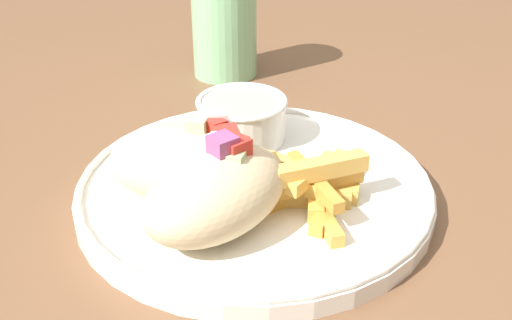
% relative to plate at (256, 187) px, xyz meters
% --- Properties ---
extents(table, '(1.47, 1.47, 0.75)m').
position_rel_plate_xyz_m(table, '(-0.00, 0.06, -0.07)').
color(table, brown).
rests_on(table, ground_plane).
extents(plate, '(0.28, 0.28, 0.02)m').
position_rel_plate_xyz_m(plate, '(0.00, 0.00, 0.00)').
color(plate, white).
rests_on(plate, table).
extents(pita_sandwich_near, '(0.14, 0.12, 0.06)m').
position_rel_plate_xyz_m(pita_sandwich_near, '(-0.05, -0.04, 0.03)').
color(pita_sandwich_near, beige).
rests_on(pita_sandwich_near, plate).
extents(pita_sandwich_far, '(0.13, 0.12, 0.06)m').
position_rel_plate_xyz_m(pita_sandwich_far, '(-0.06, 0.02, 0.03)').
color(pita_sandwich_far, beige).
rests_on(pita_sandwich_far, plate).
extents(fries_pile, '(0.09, 0.13, 0.04)m').
position_rel_plate_xyz_m(fries_pile, '(0.03, -0.04, 0.02)').
color(fries_pile, '#E5B251').
rests_on(fries_pile, plate).
extents(sauce_ramekin, '(0.08, 0.08, 0.04)m').
position_rel_plate_xyz_m(sauce_ramekin, '(0.02, 0.07, 0.03)').
color(sauce_ramekin, white).
rests_on(sauce_ramekin, plate).
extents(water_glass, '(0.07, 0.07, 0.13)m').
position_rel_plate_xyz_m(water_glass, '(0.09, 0.26, 0.05)').
color(water_glass, '#8CCC93').
rests_on(water_glass, table).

